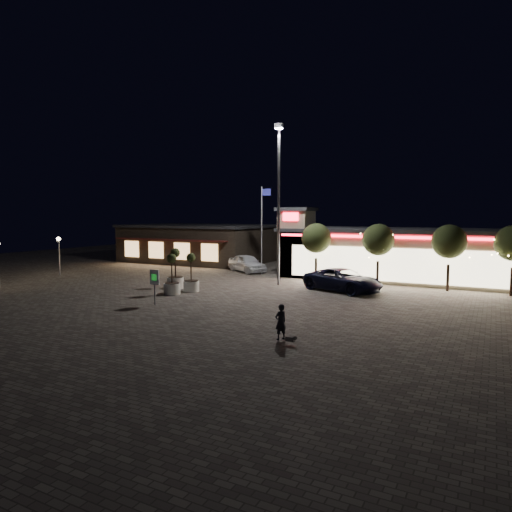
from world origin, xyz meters
The scene contains 17 objects.
ground centered at (0.00, 0.00, 0.00)m, with size 90.00×90.00×0.00m, color #71685C.
retail_building centered at (9.51, 15.82, 2.21)m, with size 20.40×8.40×6.10m.
restaurant_building centered at (-14.00, 19.97, 2.16)m, with size 16.40×11.00×4.30m.
floodlight_pole centered at (2.00, 8.00, 7.02)m, with size 0.60×0.40×12.38m.
flagpole centered at (-1.90, 13.00, 4.74)m, with size 0.95×0.10×8.00m.
lamp_post_west centered at (-18.00, 4.00, 2.46)m, with size 0.36×0.36×3.48m.
string_tree_a centered at (4.00, 11.00, 3.56)m, with size 2.42×2.42×4.79m.
string_tree_b centered at (9.00, 11.00, 3.56)m, with size 2.42×2.42×4.79m.
string_tree_c centered at (14.00, 11.00, 3.56)m, with size 2.42×2.42×4.79m.
pickup_truck centered at (7.36, 7.42, 0.81)m, with size 2.70×5.85×1.63m, color black.
white_sedan centered at (-4.09, 14.00, 0.84)m, with size 1.98×4.91×1.67m, color white.
pedestrian centered at (8.67, -6.14, 0.79)m, with size 0.58×0.38×1.58m, color black.
dog centered at (9.44, -6.71, 0.27)m, with size 0.51×0.20×0.28m.
planter_left centered at (-4.12, 2.98, 0.93)m, with size 1.22×1.22×3.01m.
planter_mid centered at (-2.71, 0.75, 0.87)m, with size 1.15×1.15×2.82m.
planter_right centered at (-2.23, 2.33, 0.85)m, with size 1.12×1.12×2.76m.
valet_sign centered at (-1.36, -2.65, 1.51)m, with size 0.71×0.12×2.16m.
Camera 1 is at (16.84, -24.08, 5.50)m, focal length 32.00 mm.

